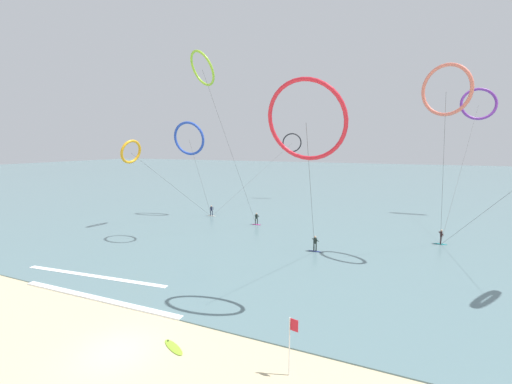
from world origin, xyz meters
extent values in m
plane|color=#C6B58C|center=(0.00, 0.00, 0.00)|extent=(400.00, 400.00, 0.00)
cube|color=slate|center=(0.00, 104.03, 0.04)|extent=(400.00, 200.00, 0.08)
ellipsoid|color=navy|center=(5.80, 21.35, 0.11)|extent=(1.40, 0.40, 0.06)
cylinder|color=#1E2823|center=(5.67, 21.39, 0.54)|extent=(0.12, 0.12, 0.80)
cylinder|color=#1E2823|center=(5.94, 21.31, 0.54)|extent=(0.12, 0.12, 0.80)
cube|color=#1E2823|center=(5.80, 21.35, 1.25)|extent=(0.36, 0.29, 0.62)
sphere|color=tan|center=(5.80, 21.35, 1.67)|extent=(0.22, 0.22, 0.22)
cylinder|color=#1E2823|center=(5.59, 21.54, 1.30)|extent=(0.23, 0.51, 0.39)
cylinder|color=#1E2823|center=(6.01, 21.41, 1.30)|extent=(0.23, 0.51, 0.39)
ellipsoid|color=#CC288E|center=(-4.71, 29.91, 0.11)|extent=(1.40, 0.40, 0.06)
cylinder|color=#1E2823|center=(-4.85, 29.87, 0.54)|extent=(0.12, 0.12, 0.80)
cylinder|color=#1E2823|center=(-4.58, 29.95, 0.54)|extent=(0.12, 0.12, 0.80)
cube|color=#1E2823|center=(-4.71, 29.91, 1.25)|extent=(0.36, 0.28, 0.62)
sphere|color=tan|center=(-4.71, 29.91, 1.67)|extent=(0.22, 0.22, 0.22)
cylinder|color=#1E2823|center=(-4.92, 29.97, 1.30)|extent=(0.22, 0.51, 0.39)
cylinder|color=#1E2823|center=(-4.50, 30.09, 1.30)|extent=(0.22, 0.51, 0.39)
ellipsoid|color=silver|center=(-13.60, 32.40, 0.11)|extent=(1.40, 0.40, 0.06)
cylinder|color=#191E38|center=(-13.49, 32.47, 0.54)|extent=(0.12, 0.12, 0.80)
cylinder|color=#191E38|center=(-13.72, 32.32, 0.54)|extent=(0.12, 0.12, 0.80)
cube|color=#191E38|center=(-13.60, 32.40, 1.25)|extent=(0.38, 0.34, 0.62)
sphere|color=tan|center=(-13.60, 32.40, 1.67)|extent=(0.22, 0.22, 0.22)
cylinder|color=#191E38|center=(-13.42, 32.63, 1.30)|extent=(0.35, 0.47, 0.39)
cylinder|color=#191E38|center=(-13.79, 32.40, 1.30)|extent=(0.35, 0.47, 0.39)
ellipsoid|color=teal|center=(18.25, 29.72, 0.11)|extent=(1.40, 0.40, 0.06)
cylinder|color=black|center=(18.25, 29.86, 0.54)|extent=(0.12, 0.12, 0.80)
cylinder|color=black|center=(18.25, 29.58, 0.54)|extent=(0.12, 0.12, 0.80)
cube|color=black|center=(18.25, 29.72, 1.25)|extent=(0.21, 0.32, 0.62)
sphere|color=tan|center=(18.25, 29.72, 1.67)|extent=(0.22, 0.22, 0.22)
cylinder|color=black|center=(18.25, 30.06, 1.30)|extent=(0.50, 0.10, 0.39)
cylinder|color=black|center=(18.24, 29.62, 1.30)|extent=(0.50, 0.10, 0.39)
torus|color=#8CC62D|center=(-6.75, 19.85, 19.52)|extent=(4.49, 3.77, 3.61)
cylinder|color=#3F3F3F|center=(-5.73, 24.88, 9.70)|extent=(2.07, 10.09, 19.41)
torus|color=orange|center=(-19.92, 22.35, 10.37)|extent=(1.57, 3.46, 3.32)
cylinder|color=#3F3F3F|center=(-16.76, 27.37, 5.09)|extent=(6.35, 10.07, 10.20)
torus|color=purple|center=(23.96, 49.69, 17.54)|extent=(5.31, 2.27, 5.09)
cylinder|color=#3F3F3F|center=(21.10, 39.70, 8.67)|extent=(5.74, 20.00, 17.35)
cylinder|color=#3F3F3F|center=(22.80, 23.80, 7.08)|extent=(9.12, 11.87, 14.17)
torus|color=red|center=(8.10, 8.46, 12.79)|extent=(5.52, 2.56, 5.13)
cylinder|color=#3F3F3F|center=(6.95, 14.91, 6.33)|extent=(2.32, 12.91, 12.67)
torus|color=#2647B7|center=(-16.97, 31.66, 12.27)|extent=(5.42, 1.88, 5.29)
cylinder|color=#3F3F3F|center=(-15.29, 32.03, 6.04)|extent=(3.40, 0.77, 12.08)
torus|color=black|center=(-7.30, 53.97, 11.74)|extent=(3.97, 1.81, 3.94)
cylinder|color=#3F3F3F|center=(-10.45, 43.18, 5.80)|extent=(6.33, 21.59, 11.63)
torus|color=#EA7260|center=(17.08, 23.30, 16.22)|extent=(4.49, 3.38, 4.70)
cylinder|color=#3F3F3F|center=(17.66, 26.51, 8.03)|extent=(1.20, 6.45, 16.07)
ellipsoid|color=#8CC62D|center=(2.66, 1.50, 0.04)|extent=(1.93, 1.31, 0.08)
cone|color=black|center=(2.03, 1.81, 0.14)|extent=(0.13, 0.13, 0.12)
cylinder|color=silver|center=(9.29, 1.95, 1.52)|extent=(0.06, 0.06, 3.04)
cube|color=red|center=(9.51, 1.95, 2.69)|extent=(0.44, 0.12, 0.60)
cube|color=white|center=(-6.20, 4.10, 0.06)|extent=(14.75, 0.81, 0.12)
cube|color=white|center=(-9.95, 7.01, 0.06)|extent=(14.33, 1.89, 0.12)
camera|label=1|loc=(13.89, -12.55, 11.26)|focal=23.54mm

